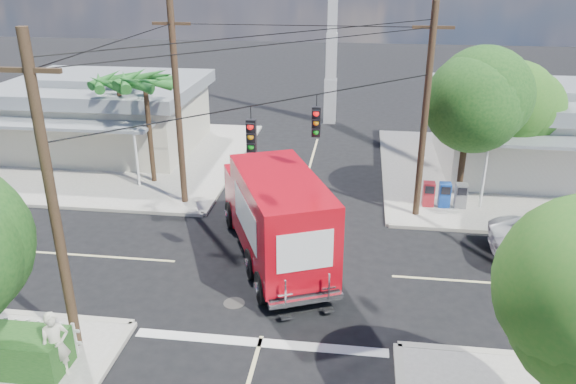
# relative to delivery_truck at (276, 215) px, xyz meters

# --- Properties ---
(ground) EXTENTS (120.00, 120.00, 0.00)m
(ground) POSITION_rel_delivery_truck_xyz_m (0.29, -0.77, -1.78)
(ground) COLOR black
(ground) RESTS_ON ground
(sidewalk_ne) EXTENTS (14.12, 14.12, 0.14)m
(sidewalk_ne) POSITION_rel_delivery_truck_xyz_m (11.17, 10.11, -1.71)
(sidewalk_ne) COLOR #9A958B
(sidewalk_ne) RESTS_ON ground
(sidewalk_nw) EXTENTS (14.12, 14.12, 0.14)m
(sidewalk_nw) POSITION_rel_delivery_truck_xyz_m (-10.59, 10.11, -1.71)
(sidewalk_nw) COLOR #9A958B
(sidewalk_nw) RESTS_ON ground
(road_markings) EXTENTS (32.00, 32.00, 0.01)m
(road_markings) POSITION_rel_delivery_truck_xyz_m (0.29, -2.24, -1.78)
(road_markings) COLOR beige
(road_markings) RESTS_ON ground
(building_ne) EXTENTS (11.80, 10.20, 4.50)m
(building_ne) POSITION_rel_delivery_truck_xyz_m (12.79, 11.19, 0.54)
(building_ne) COLOR silver
(building_ne) RESTS_ON sidewalk_ne
(building_nw) EXTENTS (10.80, 10.20, 4.30)m
(building_nw) POSITION_rel_delivery_truck_xyz_m (-11.71, 11.69, 0.44)
(building_nw) COLOR beige
(building_nw) RESTS_ON sidewalk_nw
(radio_tower) EXTENTS (0.80, 0.80, 17.00)m
(radio_tower) POSITION_rel_delivery_truck_xyz_m (0.79, 19.23, 3.86)
(radio_tower) COLOR silver
(radio_tower) RESTS_ON ground
(tree_ne_front) EXTENTS (4.21, 4.14, 6.66)m
(tree_ne_front) POSITION_rel_delivery_truck_xyz_m (7.50, 5.99, 2.98)
(tree_ne_front) COLOR #422D1C
(tree_ne_front) RESTS_ON sidewalk_ne
(tree_ne_back) EXTENTS (3.77, 3.66, 5.82)m
(tree_ne_back) POSITION_rel_delivery_truck_xyz_m (10.10, 8.19, 2.40)
(tree_ne_back) COLOR #422D1C
(tree_ne_back) RESTS_ON sidewalk_ne
(tree_se) EXTENTS (3.67, 3.54, 5.62)m
(tree_se) POSITION_rel_delivery_truck_xyz_m (7.30, -8.01, 2.26)
(tree_se) COLOR #422D1C
(tree_se) RESTS_ON sidewalk_se
(palm_nw_front) EXTENTS (3.01, 3.08, 5.59)m
(palm_nw_front) POSITION_rel_delivery_truck_xyz_m (-7.21, 6.73, 3.26)
(palm_nw_front) COLOR #422D1C
(palm_nw_front) RESTS_ON sidewalk_nw
(palm_nw_back) EXTENTS (3.01, 3.08, 5.19)m
(palm_nw_back) POSITION_rel_delivery_truck_xyz_m (-9.21, 8.23, 2.89)
(palm_nw_back) COLOR #422D1C
(palm_nw_back) RESTS_ON sidewalk_nw
(utility_poles) EXTENTS (12.00, 10.68, 9.00)m
(utility_poles) POSITION_rel_delivery_truck_xyz_m (-1.29, 0.83, 2.89)
(utility_poles) COLOR #473321
(utility_poles) RESTS_ON ground
(vending_boxes) EXTENTS (1.90, 0.50, 1.10)m
(vending_boxes) POSITION_rel_delivery_truck_xyz_m (6.79, 5.43, -1.09)
(vending_boxes) COLOR #A51C25
(vending_boxes) RESTS_ON sidewalk_ne
(delivery_truck) EXTENTS (5.34, 8.38, 3.51)m
(delivery_truck) POSITION_rel_delivery_truck_xyz_m (0.00, 0.00, 0.00)
(delivery_truck) COLOR black
(delivery_truck) RESTS_ON ground
(pedestrian) EXTENTS (0.84, 0.78, 1.92)m
(pedestrian) POSITION_rel_delivery_truck_xyz_m (-4.71, -7.27, -0.68)
(pedestrian) COLOR beige
(pedestrian) RESTS_ON sidewalk_sw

